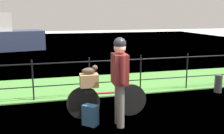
# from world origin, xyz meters

# --- Properties ---
(ground_plane) EXTENTS (60.00, 60.00, 0.00)m
(ground_plane) POSITION_xyz_m (0.00, 0.00, 0.00)
(ground_plane) COLOR beige
(grass_strip) EXTENTS (27.00, 2.40, 0.03)m
(grass_strip) POSITION_xyz_m (0.00, 3.27, 0.01)
(grass_strip) COLOR #478438
(grass_strip) RESTS_ON ground
(harbor_water) EXTENTS (30.00, 30.00, 0.00)m
(harbor_water) POSITION_xyz_m (0.00, 10.87, 0.00)
(harbor_water) COLOR #60849E
(harbor_water) RESTS_ON ground
(iron_fence) EXTENTS (18.04, 0.04, 1.02)m
(iron_fence) POSITION_xyz_m (-0.00, 2.23, 0.59)
(iron_fence) COLOR black
(iron_fence) RESTS_ON ground
(bicycle_main) EXTENTS (1.65, 0.18, 0.67)m
(bicycle_main) POSITION_xyz_m (-0.60, 0.76, 0.35)
(bicycle_main) COLOR black
(bicycle_main) RESTS_ON ground
(wooden_crate) EXTENTS (0.37, 0.27, 0.25)m
(wooden_crate) POSITION_xyz_m (-0.96, 0.78, 0.80)
(wooden_crate) COLOR #A87F51
(wooden_crate) RESTS_ON bicycle_main
(terrier_dog) EXTENTS (0.32, 0.16, 0.18)m
(terrier_dog) POSITION_xyz_m (-0.93, 0.78, 1.00)
(terrier_dog) COLOR #4C3D2D
(terrier_dog) RESTS_ON wooden_crate
(cyclist_person) EXTENTS (0.28, 0.54, 1.68)m
(cyclist_person) POSITION_xyz_m (-0.46, 0.30, 1.00)
(cyclist_person) COLOR slate
(cyclist_person) RESTS_ON ground
(backpack_on_paving) EXTENTS (0.33, 0.33, 0.40)m
(backpack_on_paving) POSITION_xyz_m (-1.00, 0.44, 0.20)
(backpack_on_paving) COLOR #28517A
(backpack_on_paving) RESTS_ON ground
(mooring_bollard) EXTENTS (0.20, 0.20, 0.48)m
(mooring_bollard) POSITION_xyz_m (2.75, 1.73, 0.24)
(mooring_bollard) COLOR #38383D
(mooring_bollard) RESTS_ON ground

